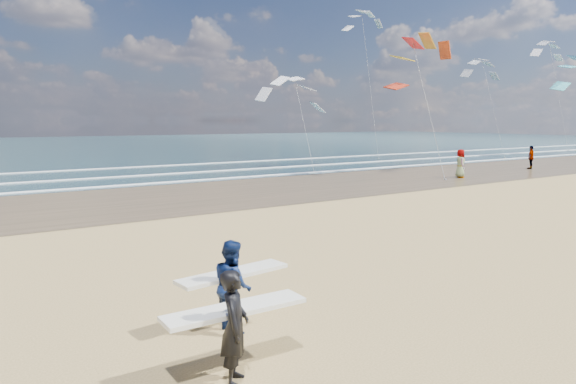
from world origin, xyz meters
TOP-DOWN VIEW (x-y plane):
  - wet_sand_strip at (20.00, 18.00)m, footprint 220.00×12.00m
  - ocean at (20.00, 72.00)m, footprint 220.00×100.00m
  - foam_breakers at (20.00, 28.10)m, footprint 220.00×11.70m
  - surfer_near at (-0.66, -0.30)m, footprint 2.21×0.99m
  - surfer_far at (0.18, 1.36)m, footprint 2.25×1.18m
  - beachgoer_0 at (24.06, 15.04)m, footprint 1.01×1.08m
  - beachgoer_1 at (33.61, 15.92)m, footprint 1.14×0.75m
  - kite_0 at (22.78, 17.28)m, footprint 6.49×4.81m
  - kite_1 at (18.93, 25.92)m, footprint 6.14×4.78m
  - kite_2 at (43.10, 26.39)m, footprint 5.55×4.71m
  - kite_4 at (60.97, 29.53)m, footprint 6.17×4.78m
  - kite_5 at (31.83, 32.46)m, footprint 5.06×4.66m

SIDE VIEW (x-z plane):
  - wet_sand_strip at x=20.00m, z-range 0.00..0.01m
  - ocean at x=20.00m, z-range 0.00..0.02m
  - foam_breakers at x=20.00m, z-range 0.02..0.08m
  - surfer_far at x=0.18m, z-range 0.01..1.64m
  - surfer_near at x=-0.66m, z-range 0.02..1.67m
  - beachgoer_1 at x=33.61m, z-range 0.00..1.80m
  - beachgoer_0 at x=24.06m, z-range 0.00..1.86m
  - kite_1 at x=18.93m, z-range 0.57..8.71m
  - kite_0 at x=22.78m, z-range 0.79..10.99m
  - kite_2 at x=43.10m, z-range 0.49..11.64m
  - kite_5 at x=31.83m, z-range 0.38..16.05m
  - kite_4 at x=60.97m, z-range 0.83..15.79m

